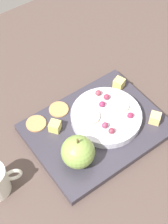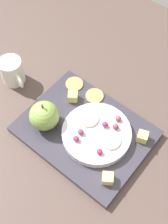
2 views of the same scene
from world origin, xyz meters
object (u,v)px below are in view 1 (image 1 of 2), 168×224
at_px(platter, 97,129).
at_px(grape_0, 98,93).
at_px(cheese_cube_1, 155,118).
at_px(serving_dish, 106,116).
at_px(cracker_1, 36,124).
at_px(apple_slice_0, 119,105).
at_px(cheese_cube_2, 119,83).
at_px(cracker_0, 59,109).
at_px(apple_slice_1, 90,116).
at_px(grape_2, 130,115).
at_px(grape_4, 105,125).
at_px(grape_1, 107,97).
at_px(grape_5, 112,131).
at_px(cheese_cube_0, 55,126).
at_px(apple_whole, 78,152).
at_px(grape_3, 102,104).

bearing_deg(platter, grape_0, -129.59).
distance_m(platter, cheese_cube_1, 0.15).
xyz_separation_m(serving_dish, cracker_1, (0.15, -0.09, -0.01)).
relative_size(grape_0, apple_slice_0, 0.32).
height_order(platter, cheese_cube_2, cheese_cube_2).
bearing_deg(cracker_0, apple_slice_1, 117.74).
bearing_deg(cracker_0, grape_2, 131.70).
height_order(grape_2, apple_slice_0, grape_2).
bearing_deg(cheese_cube_1, grape_4, -21.83).
bearing_deg(platter, cheese_cube_2, -151.50).
xyz_separation_m(cracker_1, grape_1, (-0.18, 0.05, 0.03)).
bearing_deg(grape_0, serving_dish, 70.57).
xyz_separation_m(platter, grape_5, (-0.01, 0.05, 0.04)).
bearing_deg(grape_2, cheese_cube_0, -29.29).
xyz_separation_m(platter, serving_dish, (-0.03, -0.00, 0.02)).
bearing_deg(grape_5, platter, -79.51).
height_order(cheese_cube_0, cheese_cube_1, same).
bearing_deg(apple_slice_1, serving_dish, 156.98).
bearing_deg(apple_slice_0, apple_whole, 18.61).
distance_m(platter, cracker_0, 0.11).
xyz_separation_m(platter, grape_3, (-0.04, -0.03, 0.04)).
distance_m(platter, grape_5, 0.06).
height_order(cracker_0, grape_5, grape_5).
bearing_deg(grape_0, grape_5, 67.39).
distance_m(grape_3, grape_4, 0.07).
relative_size(serving_dish, apple_whole, 2.30).
relative_size(cheese_cube_0, cracker_0, 0.51).
height_order(serving_dish, grape_1, grape_1).
xyz_separation_m(cracker_1, grape_4, (-0.12, 0.12, 0.03)).
bearing_deg(grape_4, cheese_cube_2, -142.78).
bearing_deg(cracker_0, cheese_cube_0, 47.88).
distance_m(cheese_cube_1, grape_2, 0.07).
bearing_deg(platter, cracker_0, -64.83).
relative_size(grape_5, apple_slice_1, 0.32).
height_order(cracker_0, grape_1, grape_1).
relative_size(cheese_cube_0, apple_slice_1, 0.50).
bearing_deg(apple_slice_1, cracker_1, -33.65).
xyz_separation_m(cheese_cube_1, apple_slice_1, (0.13, -0.09, 0.01)).
xyz_separation_m(cracker_1, grape_2, (-0.19, 0.13, 0.03)).
bearing_deg(cracker_0, platter, 115.17).
distance_m(serving_dish, cracker_0, 0.12).
bearing_deg(cracker_0, grape_4, 112.89).
height_order(cheese_cube_2, grape_4, grape_4).
bearing_deg(grape_2, grape_3, -62.94).
height_order(apple_slice_0, apple_slice_1, same).
bearing_deg(platter, grape_5, 100.49).
height_order(cracker_1, grape_2, grape_2).
xyz_separation_m(grape_0, apple_slice_1, (0.06, 0.05, -0.00)).
height_order(platter, cracker_1, cracker_1).
xyz_separation_m(cheese_cube_1, grape_3, (0.09, -0.10, 0.02)).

